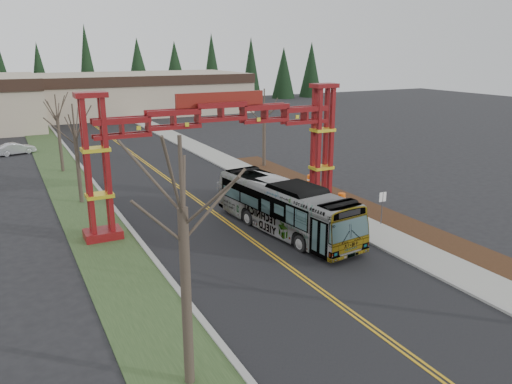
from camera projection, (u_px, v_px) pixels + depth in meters
ground at (414, 359)px, 18.78m from camera, size 200.00×200.00×0.00m
road at (188, 194)px, 40.14m from camera, size 12.00×110.00×0.02m
lane_line_left at (187, 194)px, 40.08m from camera, size 0.12×100.00×0.01m
lane_line_right at (189, 194)px, 40.18m from camera, size 0.12×100.00×0.01m
curb_right at (256, 184)px, 42.82m from camera, size 0.30×110.00×0.15m
sidewalk_right at (271, 182)px, 43.46m from camera, size 2.60×110.00×0.14m
landscape_strip at (420, 231)px, 31.79m from camera, size 2.60×50.00×0.12m
grass_median at (85, 207)px, 36.61m from camera, size 4.00×110.00×0.08m
curb_left at (110, 204)px, 37.41m from camera, size 0.30×110.00×0.15m
gateway_arch at (221, 133)px, 32.50m from camera, size 18.20×1.60×8.90m
retail_building_east at (136, 93)px, 90.52m from camera, size 38.00×20.30×7.00m
conifer_treeline at (69, 75)px, 95.70m from camera, size 116.10×5.60×13.00m
transit_bus at (285, 207)px, 31.40m from camera, size 4.22×12.14×3.31m
silver_sedan at (233, 191)px, 38.54m from camera, size 1.82×4.22×1.35m
parked_car_far_a at (16, 149)px, 55.01m from camera, size 4.18×2.43×1.30m
bare_tree_median_near at (183, 209)px, 15.67m from camera, size 3.50×3.50×8.74m
bare_tree_median_mid at (75, 131)px, 36.30m from camera, size 2.95×2.95×7.46m
bare_tree_median_far at (57, 116)px, 45.90m from camera, size 2.91×2.91×7.26m
bare_tree_right_far at (264, 112)px, 47.95m from camera, size 3.35×3.35×7.62m
street_sign at (382, 202)px, 32.51m from camera, size 0.52×0.06×2.29m
barrel_south at (342, 200)px, 36.71m from camera, size 0.57×0.57×1.05m
barrel_mid at (315, 189)px, 39.87m from camera, size 0.48×0.48×0.89m
barrel_north at (310, 181)px, 41.90m from camera, size 0.58×0.58×1.07m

